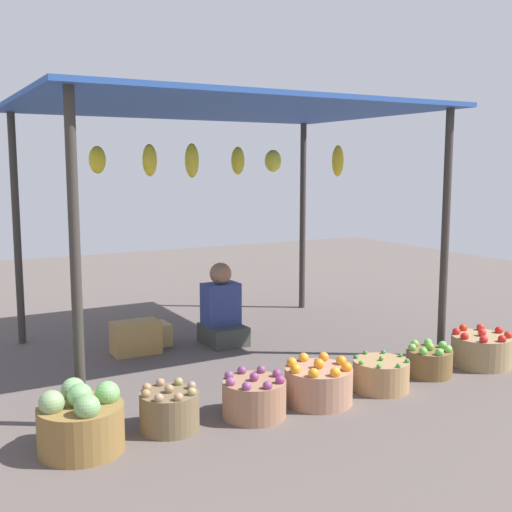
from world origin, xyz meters
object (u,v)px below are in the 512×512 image
(wooden_crate_stacked_rear, at_px, (151,335))
(vendor_person, at_px, (222,313))
(basket_green_apples, at_px, (429,361))
(basket_green_chilies, at_px, (381,375))
(basket_oranges, at_px, (319,384))
(wooden_crate_near_vendor, at_px, (136,337))
(basket_red_tomatoes, at_px, (481,350))
(basket_potatoes, at_px, (169,410))
(basket_purple_onions, at_px, (254,397))
(basket_cabbages, at_px, (81,422))

(wooden_crate_stacked_rear, bearing_deg, vendor_person, -21.95)
(basket_green_apples, bearing_deg, basket_green_chilies, -172.78)
(basket_oranges, distance_m, wooden_crate_stacked_rear, 2.07)
(basket_green_chilies, bearing_deg, wooden_crate_stacked_rear, 118.81)
(basket_green_chilies, distance_m, wooden_crate_near_vendor, 2.25)
(basket_oranges, relative_size, basket_red_tomatoes, 0.98)
(basket_red_tomatoes, bearing_deg, vendor_person, 133.67)
(vendor_person, bearing_deg, basket_potatoes, -125.59)
(basket_purple_onions, xyz_separation_m, basket_red_tomatoes, (2.24, 0.04, 0.00))
(vendor_person, height_order, wooden_crate_stacked_rear, vendor_person)
(wooden_crate_near_vendor, height_order, wooden_crate_stacked_rear, wooden_crate_near_vendor)
(basket_green_apples, bearing_deg, basket_oranges, -176.77)
(basket_potatoes, distance_m, wooden_crate_stacked_rear, 2.01)
(vendor_person, relative_size, wooden_crate_near_vendor, 1.85)
(basket_cabbages, height_order, basket_oranges, basket_cabbages)
(vendor_person, bearing_deg, basket_red_tomatoes, -46.33)
(vendor_person, height_order, basket_green_apples, vendor_person)
(vendor_person, height_order, basket_potatoes, vendor_person)
(basket_potatoes, relative_size, wooden_crate_near_vendor, 0.91)
(basket_green_chilies, bearing_deg, basket_purple_onions, 179.59)
(basket_cabbages, relative_size, basket_potatoes, 1.32)
(basket_oranges, bearing_deg, basket_green_apples, 3.23)
(basket_potatoes, bearing_deg, basket_cabbages, -176.32)
(wooden_crate_near_vendor, bearing_deg, wooden_crate_stacked_rear, 40.59)
(basket_potatoes, distance_m, basket_green_chilies, 1.68)
(basket_green_chilies, bearing_deg, wooden_crate_near_vendor, 125.84)
(wooden_crate_near_vendor, relative_size, wooden_crate_stacked_rear, 1.28)
(vendor_person, xyz_separation_m, wooden_crate_stacked_rear, (-0.62, 0.25, -0.19))
(basket_cabbages, xyz_separation_m, basket_purple_onions, (1.16, -0.04, -0.04))
(basket_red_tomatoes, bearing_deg, basket_potatoes, 179.38)
(basket_potatoes, relative_size, basket_red_tomatoes, 0.77)
(basket_cabbages, distance_m, basket_purple_onions, 1.16)
(basket_purple_onions, height_order, basket_green_chilies, basket_purple_onions)
(basket_purple_onions, bearing_deg, basket_green_chilies, -0.41)
(basket_oranges, height_order, wooden_crate_stacked_rear, basket_oranges)
(basket_potatoes, height_order, basket_red_tomatoes, basket_red_tomatoes)
(wooden_crate_stacked_rear, bearing_deg, basket_red_tomatoes, -41.00)
(basket_green_apples, height_order, basket_red_tomatoes, basket_red_tomatoes)
(basket_green_chilies, distance_m, basket_green_apples, 0.57)
(vendor_person, relative_size, basket_green_apples, 2.11)
(basket_potatoes, distance_m, wooden_crate_near_vendor, 1.78)
(basket_oranges, distance_m, basket_red_tomatoes, 1.72)
(basket_purple_onions, relative_size, wooden_crate_stacked_rear, 1.32)
(basket_cabbages, xyz_separation_m, basket_potatoes, (0.58, 0.04, -0.05))
(basket_green_apples, relative_size, wooden_crate_near_vendor, 0.88)
(basket_red_tomatoes, bearing_deg, basket_green_chilies, -177.36)
(basket_purple_onions, distance_m, wooden_crate_stacked_rear, 2.00)
(basket_cabbages, bearing_deg, basket_green_chilies, -1.17)
(basket_oranges, bearing_deg, basket_purple_onions, 179.98)
(basket_green_apples, bearing_deg, basket_red_tomatoes, -1.86)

